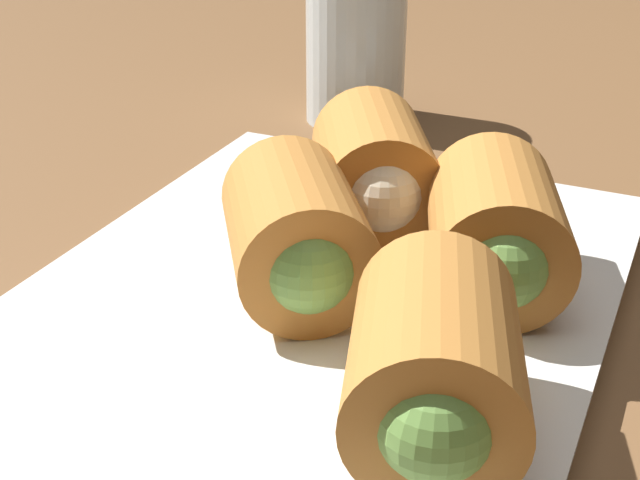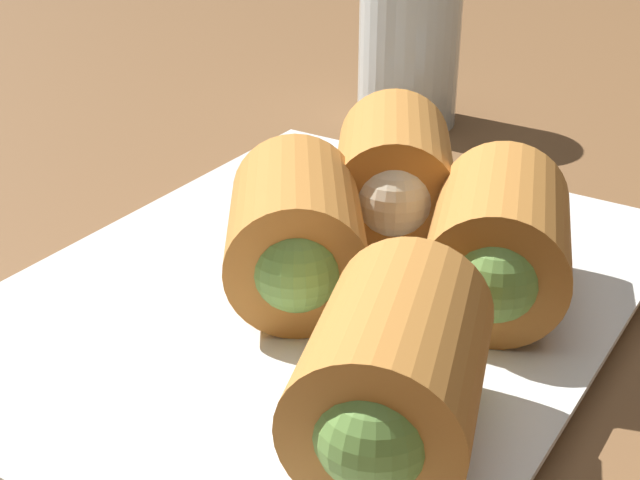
{
  "view_description": "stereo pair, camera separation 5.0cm",
  "coord_description": "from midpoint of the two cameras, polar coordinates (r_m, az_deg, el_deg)",
  "views": [
    {
      "loc": [
        -34.78,
        -13.04,
        24.58
      ],
      "look_at": [
        -2.13,
        1.87,
        5.95
      ],
      "focal_mm": 50.0,
      "sensor_mm": 36.0,
      "label": 1
    },
    {
      "loc": [
        -32.39,
        -17.43,
        24.58
      ],
      "look_at": [
        -2.13,
        1.87,
        5.95
      ],
      "focal_mm": 50.0,
      "sensor_mm": 36.0,
      "label": 2
    }
  ],
  "objects": [
    {
      "name": "roll_back_right",
      "position": [
        0.39,
        -5.01,
        0.05
      ],
      "size": [
        10.32,
        9.75,
        6.11
      ],
      "color": "#B77533",
      "rests_on": "serving_plate"
    },
    {
      "name": "roll_front_right",
      "position": [
        0.31,
        2.73,
        -8.58
      ],
      "size": [
        9.97,
        8.36,
        6.11
      ],
      "color": "#B77533",
      "rests_on": "serving_plate"
    },
    {
      "name": "roll_back_left",
      "position": [
        0.4,
        7.83,
        0.31
      ],
      "size": [
        9.99,
        8.55,
        6.11
      ],
      "color": "#B77533",
      "rests_on": "serving_plate"
    },
    {
      "name": "drinking_glass",
      "position": [
        0.65,
        0.08,
        12.47
      ],
      "size": [
        7.2,
        7.2,
        11.45
      ],
      "color": "silver",
      "rests_on": "table_surface"
    },
    {
      "name": "roll_front_left",
      "position": [
        0.46,
        0.52,
        4.38
      ],
      "size": [
        10.23,
        9.33,
        6.11
      ],
      "color": "#B77533",
      "rests_on": "serving_plate"
    },
    {
      "name": "table_surface",
      "position": [
        0.44,
        0.12,
        -5.16
      ],
      "size": [
        180.0,
        140.0,
        2.0
      ],
      "color": "brown",
      "rests_on": "ground"
    },
    {
      "name": "serving_plate",
      "position": [
        0.42,
        -3.42,
        -3.98
      ],
      "size": [
        33.27,
        25.9,
        1.5
      ],
      "color": "silver",
      "rests_on": "table_surface"
    }
  ]
}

